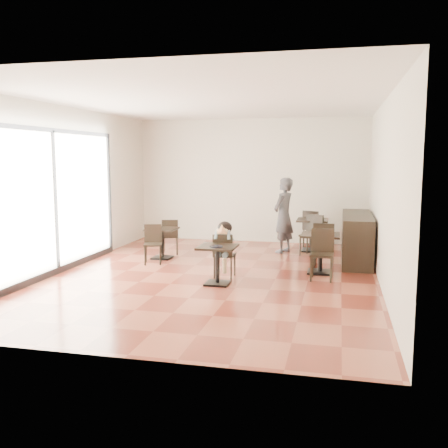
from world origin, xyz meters
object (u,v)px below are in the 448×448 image
(child, at_px, (225,250))
(chair_left_a, at_px, (170,236))
(child_table, at_px, (218,265))
(cafe_table_back, at_px, (312,235))
(cafe_table_left, at_px, (162,243))
(chair_left_b, at_px, (153,245))
(chair_mid_a, at_px, (324,245))
(chair_mid_b, at_px, (322,255))
(cafe_table_mid, at_px, (320,254))
(child_chair, at_px, (225,255))
(adult_patron, at_px, (284,215))
(chair_back_a, at_px, (313,229))
(chair_back_b, at_px, (311,236))

(child, bearing_deg, chair_left_a, 132.00)
(child_table, bearing_deg, cafe_table_back, 67.86)
(cafe_table_left, distance_m, chair_left_b, 0.55)
(cafe_table_left, bearing_deg, chair_mid_a, -1.38)
(chair_left_b, bearing_deg, chair_mid_b, -28.34)
(child_table, distance_m, chair_mid_b, 1.90)
(cafe_table_mid, xyz_separation_m, cafe_table_back, (-0.27, 2.25, 0.00))
(child_table, bearing_deg, cafe_table_mid, 36.86)
(child_chair, height_order, adult_patron, adult_patron)
(child_chair, bearing_deg, chair_left_a, -48.00)
(child_chair, relative_size, adult_patron, 0.47)
(chair_mid_a, bearing_deg, chair_back_a, -80.73)
(chair_left_b, distance_m, chair_back_b, 3.55)
(chair_back_b, bearing_deg, child, -97.95)
(adult_patron, bearing_deg, chair_back_b, 91.60)
(child, relative_size, adult_patron, 0.59)
(chair_left_a, bearing_deg, cafe_table_left, 71.98)
(chair_mid_b, bearing_deg, chair_left_a, 154.68)
(cafe_table_mid, xyz_separation_m, chair_left_b, (-3.43, 0.08, 0.02))
(chair_mid_b, relative_size, chair_back_b, 1.00)
(cafe_table_mid, bearing_deg, chair_mid_b, -85.14)
(child_table, relative_size, child, 0.66)
(child, xyz_separation_m, chair_left_b, (-1.72, 0.81, -0.11))
(child_table, relative_size, cafe_table_back, 0.90)
(child, height_order, adult_patron, adult_patron)
(chair_mid_b, xyz_separation_m, chair_left_b, (-3.48, 0.63, -0.05))
(cafe_table_back, xyz_separation_m, chair_back_b, (0.00, -0.55, 0.08))
(child, xyz_separation_m, chair_back_a, (1.44, 3.53, -0.06))
(child, height_order, cafe_table_left, child)
(adult_patron, bearing_deg, chair_left_b, -30.75)
(adult_patron, bearing_deg, child, 6.30)
(child, relative_size, chair_left_b, 1.28)
(child_chair, distance_m, chair_left_a, 2.58)
(adult_patron, bearing_deg, cafe_table_mid, 48.01)
(adult_patron, xyz_separation_m, chair_mid_a, (0.97, -1.40, -0.41))
(cafe_table_mid, height_order, chair_mid_a, chair_mid_a)
(child_chair, distance_m, chair_left_b, 1.91)
(adult_patron, xyz_separation_m, cafe_table_mid, (0.92, -1.95, -0.49))
(child_table, xyz_separation_m, chair_left_a, (-1.72, 2.46, 0.06))
(cafe_table_left, xyz_separation_m, chair_left_b, (0.00, -0.55, 0.07))
(child, xyz_separation_m, cafe_table_back, (1.44, 2.98, -0.14))
(child_table, distance_m, cafe_table_left, 2.58)
(chair_back_b, bearing_deg, child_chair, -97.95)
(cafe_table_mid, xyz_separation_m, chair_back_a, (-0.27, 2.80, 0.08))
(child, xyz_separation_m, cafe_table_mid, (1.71, 0.73, -0.14))
(adult_patron, height_order, chair_mid_a, adult_patron)
(cafe_table_back, bearing_deg, chair_left_a, -161.39)
(cafe_table_mid, relative_size, chair_back_a, 0.83)
(chair_left_a, relative_size, chair_back_b, 0.88)
(chair_back_a, bearing_deg, cafe_table_mid, 118.22)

